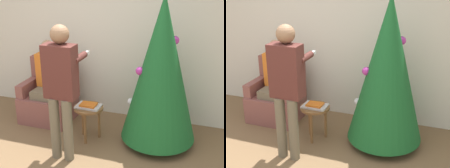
% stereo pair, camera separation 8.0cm
% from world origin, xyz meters
% --- Properties ---
extents(wall_back, '(8.00, 0.06, 2.70)m').
position_xyz_m(wall_back, '(0.00, 2.23, 1.35)').
color(wall_back, silver).
rests_on(wall_back, ground_plane).
extents(christmas_tree, '(0.97, 0.97, 1.96)m').
position_xyz_m(christmas_tree, '(1.02, 1.54, 1.03)').
color(christmas_tree, brown).
rests_on(christmas_tree, ground_plane).
extents(armchair, '(0.74, 0.63, 0.93)m').
position_xyz_m(armchair, '(-0.69, 1.74, 0.32)').
color(armchair, brown).
rests_on(armchair, ground_plane).
extents(person_seated, '(0.36, 0.46, 1.22)m').
position_xyz_m(person_seated, '(-0.69, 1.71, 0.66)').
color(person_seated, '#6B604C').
rests_on(person_seated, ground_plane).
extents(person_standing, '(0.40, 0.57, 1.64)m').
position_xyz_m(person_standing, '(-0.02, 0.87, 0.97)').
color(person_standing, '#6B604C').
rests_on(person_standing, ground_plane).
extents(side_stool, '(0.39, 0.39, 0.48)m').
position_xyz_m(side_stool, '(0.12, 1.34, 0.40)').
color(side_stool, brown).
rests_on(side_stool, ground_plane).
extents(laptop, '(0.32, 0.23, 0.02)m').
position_xyz_m(laptop, '(0.12, 1.34, 0.49)').
color(laptop, silver).
rests_on(laptop, side_stool).
extents(book, '(0.21, 0.16, 0.02)m').
position_xyz_m(book, '(0.12, 1.34, 0.51)').
color(book, orange).
rests_on(book, laptop).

